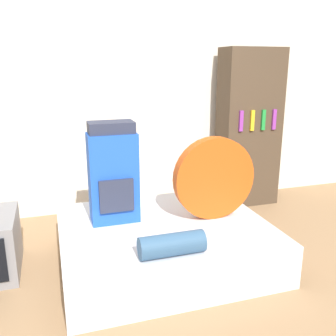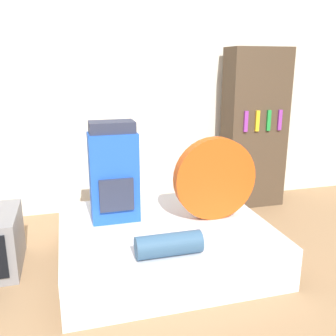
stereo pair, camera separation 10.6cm
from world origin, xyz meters
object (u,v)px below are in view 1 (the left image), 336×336
backpack (113,174)px  sleeping_roll (172,245)px  bookshelf (249,128)px  tent_bag (214,178)px

backpack → sleeping_roll: size_ratio=1.81×
backpack → bookshelf: bookshelf is taller
bookshelf → tent_bag: bearing=-130.7°
tent_bag → bookshelf: bearing=49.3°
sleeping_roll → bookshelf: 2.09m
sleeping_roll → bookshelf: (1.38, 1.51, 0.45)m
tent_bag → bookshelf: (0.86, 1.00, 0.19)m
tent_bag → sleeping_roll: (-0.52, -0.50, -0.26)m
tent_bag → bookshelf: 1.34m
sleeping_roll → bookshelf: bearing=47.5°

